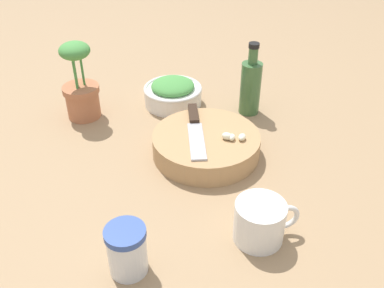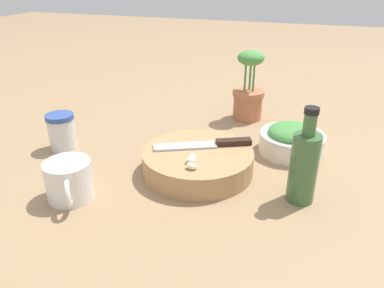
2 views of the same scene
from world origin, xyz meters
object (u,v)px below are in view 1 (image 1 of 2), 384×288
Objects in this scene: herb_bowl at (173,93)px; spice_jar at (127,250)px; chef_knife at (195,127)px; coffee_mug at (260,222)px; oil_bottle at (251,86)px; cutting_board at (206,145)px; garlic_cloves at (233,137)px; potted_herb at (81,88)px.

herb_bowl is 0.58m from spice_jar.
coffee_mug reaches higher than chef_knife.
coffee_mug is at bearing -161.84° from oil_bottle.
oil_bottle is (0.21, -0.07, 0.02)m from chef_knife.
oil_bottle reaches higher than herb_bowl.
garlic_cloves is (0.01, -0.06, 0.03)m from cutting_board.
chef_knife is 1.90× the size of coffee_mug.
garlic_cloves reaches higher than chef_knife.
chef_knife is 0.22m from herb_bowl.
potted_herb is at bearing 85.35° from garlic_cloves.
herb_bowl is at bearing 41.71° from cutting_board.
garlic_cloves is (-0.01, -0.10, 0.00)m from chef_knife.
oil_bottle reaches higher than spice_jar.
cutting_board is 0.37m from potted_herb.
cutting_board is 0.24m from oil_bottle.
cutting_board is at bearing -96.38° from potted_herb.
coffee_mug is (-0.23, -0.22, -0.02)m from chef_knife.
potted_herb is (0.03, 0.43, 0.02)m from garlic_cloves.
cutting_board is 0.05m from chef_knife.
spice_jar is 0.82× the size of coffee_mug.
potted_herb reaches higher than garlic_cloves.
garlic_cloves is 0.25m from coffee_mug.
garlic_cloves reaches higher than cutting_board.
potted_herb is at bearing 83.62° from cutting_board.
cutting_board is 1.16× the size of chef_knife.
herb_bowl is at bearing -77.97° from chef_knife.
cutting_board is at bearing 129.80° from chef_knife.
potted_herb is (0.03, 0.33, 0.03)m from chef_knife.
coffee_mug reaches higher than herb_bowl.
oil_bottle reaches higher than cutting_board.
cutting_board is at bearing -0.65° from spice_jar.
garlic_cloves is at bearing -128.53° from herb_bowl.
oil_bottle reaches higher than garlic_cloves.
spice_jar reaches higher than herb_bowl.
garlic_cloves is at bearing 148.64° from chef_knife.
garlic_cloves is 0.30m from herb_bowl.
spice_jar reaches higher than chef_knife.
spice_jar is at bearing -138.43° from potted_herb.
chef_knife is 1.09× the size of oil_bottle.
coffee_mug is at bearing -138.94° from cutting_board.
chef_knife is at bearing 43.89° from coffee_mug.
oil_bottle is at bearing -79.72° from herb_bowl.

